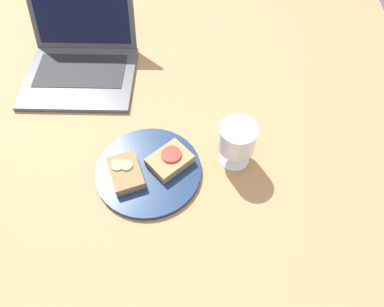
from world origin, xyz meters
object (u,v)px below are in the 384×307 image
at_px(plate, 149,171).
at_px(wine_glass, 237,140).
at_px(sandwich_with_tomato, 170,161).
at_px(laptop, 80,54).
at_px(sandwich_with_cucumber, 126,172).

xyz_separation_m(plate, wine_glass, (0.20, 0.04, 0.07)).
distance_m(sandwich_with_tomato, laptop, 0.44).
bearing_deg(wine_glass, plate, -168.15).
relative_size(sandwich_with_cucumber, sandwich_with_tomato, 0.98).
relative_size(sandwich_with_cucumber, laptop, 0.37).
bearing_deg(laptop, plate, -58.55).
bearing_deg(plate, wine_glass, 11.85).
xyz_separation_m(sandwich_with_cucumber, laptop, (-0.17, 0.38, 0.02)).
bearing_deg(sandwich_with_cucumber, wine_glass, 12.99).
bearing_deg(laptop, sandwich_with_cucumber, -65.56).
bearing_deg(wine_glass, sandwich_with_tomato, -170.63).
bearing_deg(plate, laptop, 121.45).
height_order(sandwich_with_cucumber, wine_glass, wine_glass).
xyz_separation_m(wine_glass, laptop, (-0.42, 0.32, -0.03)).
distance_m(sandwich_with_cucumber, laptop, 0.41).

